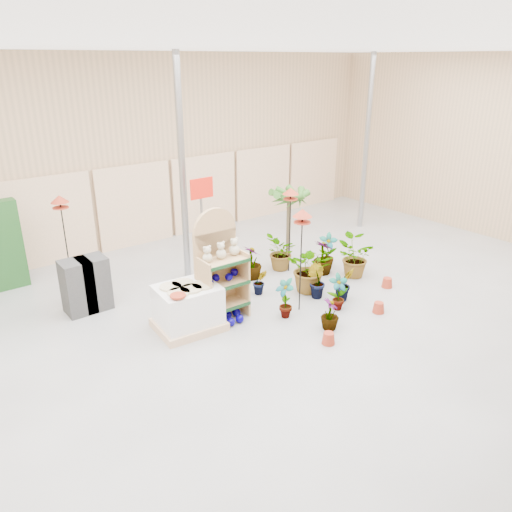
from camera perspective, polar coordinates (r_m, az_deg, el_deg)
The scene contains 24 objects.
room at distance 8.04m, azimuth 0.89°, elevation 6.33°, with size 15.20×12.10×4.70m.
display_shelf at distance 8.75m, azimuth -4.30°, elevation -1.46°, with size 0.85×0.55×2.00m.
teddy_bears at distance 8.56m, azimuth -3.90°, elevation 0.54°, with size 0.73×0.19×0.31m.
gazing_balls_shelf at distance 8.72m, azimuth -3.87°, elevation -2.45°, with size 0.73×0.25×0.14m.
gazing_balls_floor at distance 8.86m, azimuth -3.09°, elevation -7.16°, with size 0.63×0.39×0.15m.
pallet_stack at distance 8.60m, azimuth -7.78°, elevation -5.87°, with size 1.18×1.01×0.82m.
charcoal_planters at distance 9.60m, azimuth -18.88°, elevation -3.16°, with size 0.80×0.50×1.00m.
offer_sign at distance 9.91m, azimuth -6.19°, elevation 5.31°, with size 0.50×0.08×2.20m.
bird_table_front at distance 8.66m, azimuth 5.32°, elevation 4.50°, with size 0.34×0.34×1.94m.
bird_table_right at distance 10.40m, azimuth 3.98°, elevation 7.08°, with size 0.34×0.34×1.86m.
bird_table_back at distance 10.10m, azimuth -21.50°, elevation 5.71°, with size 0.34×0.34×1.96m.
palm at distance 11.15m, azimuth 3.82°, elevation 6.88°, with size 0.70×0.70×1.76m.
potted_plant_0 at distance 8.91m, azimuth 3.35°, elevation -4.82°, with size 0.39×0.27×0.75m, color #30651F.
potted_plant_1 at distance 9.71m, azimuth 6.87°, elevation -2.87°, with size 0.37×0.30×0.67m, color #30651F.
potted_plant_2 at distance 9.87m, azimuth 6.24°, elevation -1.40°, with size 0.89×0.77×0.99m, color #30651F.
potted_plant_3 at distance 10.77m, azimuth 7.72°, elevation -0.11°, with size 0.42×0.42×0.76m, color #30651F.
potted_plant_4 at distance 11.11m, azimuth 8.21°, elevation 0.62°, with size 0.41×0.28×0.78m, color #30651F.
potted_plant_5 at distance 9.79m, azimuth 0.47°, elevation -2.95°, with size 0.29×0.23×0.52m, color #30651F.
potted_plant_6 at distance 10.85m, azimuth 2.89°, elevation 0.40°, with size 0.74×0.64×0.82m, color #30651F.
potted_plant_7 at distance 8.65m, azimuth 8.45°, elevation -6.59°, with size 0.31×0.31×0.56m, color #30651F.
potted_plant_8 at distance 9.27m, azimuth 9.36°, elevation -4.12°, with size 0.37×0.25×0.70m, color #30651F.
potted_plant_9 at distance 9.66m, azimuth 10.06°, elevation -3.16°, with size 0.37×0.30×0.68m, color #30651F.
potted_plant_10 at distance 10.71m, azimuth 11.01°, elevation -0.11°, with size 0.79×0.69×0.88m, color #30651F.
potted_plant_11 at distance 10.43m, azimuth -0.46°, elevation -0.73°, with size 0.41×0.41×0.73m, color #30651F.
Camera 1 is at (-4.85, -5.15, 4.35)m, focal length 35.00 mm.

